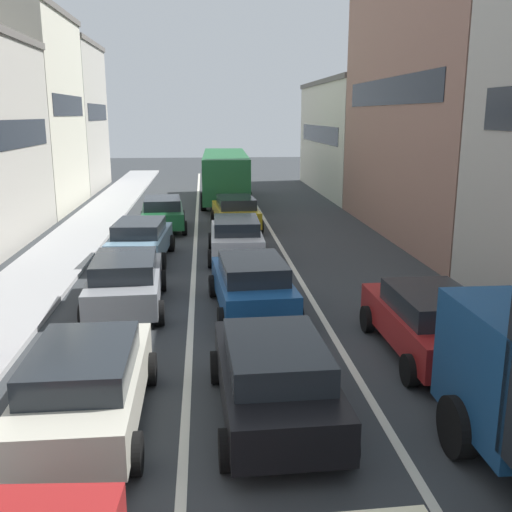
{
  "coord_description": "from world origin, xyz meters",
  "views": [
    {
      "loc": [
        -1.29,
        -2.5,
        5.14
      ],
      "look_at": [
        0.0,
        12.0,
        1.6
      ],
      "focal_mm": 40.9,
      "sensor_mm": 36.0,
      "label": 1
    }
  ],
  "objects_px": {
    "hatchback_centre_lane_third": "(252,283)",
    "sedan_left_lane_third": "(126,280)",
    "sedan_centre_lane_second": "(274,376)",
    "sedan_centre_lane_fifth": "(236,212)",
    "bus_mid_queue_primary": "(225,173)",
    "sedan_right_lane_behind_truck": "(430,320)",
    "coupe_centre_lane_fourth": "(236,236)",
    "sedan_left_lane_fifth": "(163,213)",
    "sedan_left_lane_fourth": "(141,239)",
    "wagon_left_lane_second": "(86,383)"
  },
  "relations": [
    {
      "from": "hatchback_centre_lane_third",
      "to": "sedan_left_lane_third",
      "type": "bearing_deg",
      "value": 76.5
    },
    {
      "from": "sedan_centre_lane_second",
      "to": "sedan_left_lane_third",
      "type": "height_order",
      "value": "same"
    },
    {
      "from": "sedan_centre_lane_fifth",
      "to": "bus_mid_queue_primary",
      "type": "relative_size",
      "value": 0.42
    },
    {
      "from": "hatchback_centre_lane_third",
      "to": "sedan_right_lane_behind_truck",
      "type": "distance_m",
      "value": 4.81
    },
    {
      "from": "hatchback_centre_lane_third",
      "to": "sedan_right_lane_behind_truck",
      "type": "bearing_deg",
      "value": -134.83
    },
    {
      "from": "coupe_centre_lane_fourth",
      "to": "sedan_left_lane_fifth",
      "type": "height_order",
      "value": "same"
    },
    {
      "from": "sedan_left_lane_fifth",
      "to": "sedan_centre_lane_second",
      "type": "bearing_deg",
      "value": -173.95
    },
    {
      "from": "sedan_left_lane_third",
      "to": "sedan_centre_lane_fifth",
      "type": "height_order",
      "value": "same"
    },
    {
      "from": "sedan_left_lane_fourth",
      "to": "sedan_left_lane_fifth",
      "type": "distance_m",
      "value": 5.88
    },
    {
      "from": "sedan_left_lane_fourth",
      "to": "sedan_left_lane_fifth",
      "type": "relative_size",
      "value": 1.0
    },
    {
      "from": "sedan_left_lane_third",
      "to": "bus_mid_queue_primary",
      "type": "xyz_separation_m",
      "value": [
        3.42,
        19.62,
        0.96
      ]
    },
    {
      "from": "sedan_centre_lane_fifth",
      "to": "sedan_left_lane_fourth",
      "type": "bearing_deg",
      "value": 143.67
    },
    {
      "from": "sedan_centre_lane_fifth",
      "to": "sedan_right_lane_behind_truck",
      "type": "xyz_separation_m",
      "value": [
        3.39,
        -14.92,
        0.0
      ]
    },
    {
      "from": "coupe_centre_lane_fourth",
      "to": "sedan_centre_lane_fifth",
      "type": "distance_m",
      "value": 5.62
    },
    {
      "from": "sedan_centre_lane_second",
      "to": "sedan_left_lane_third",
      "type": "distance_m",
      "value": 7.01
    },
    {
      "from": "sedan_centre_lane_second",
      "to": "sedan_right_lane_behind_truck",
      "type": "height_order",
      "value": "same"
    },
    {
      "from": "coupe_centre_lane_fourth",
      "to": "sedan_left_lane_fourth",
      "type": "relative_size",
      "value": 0.99
    },
    {
      "from": "sedan_centre_lane_second",
      "to": "sedan_left_lane_fourth",
      "type": "xyz_separation_m",
      "value": [
        -3.43,
        11.53,
        0.0
      ]
    },
    {
      "from": "coupe_centre_lane_fourth",
      "to": "sedan_left_lane_fourth",
      "type": "bearing_deg",
      "value": 94.58
    },
    {
      "from": "sedan_centre_lane_second",
      "to": "sedan_left_lane_fourth",
      "type": "relative_size",
      "value": 0.99
    },
    {
      "from": "hatchback_centre_lane_third",
      "to": "sedan_left_lane_fourth",
      "type": "xyz_separation_m",
      "value": [
        -3.51,
        5.92,
        0.0
      ]
    },
    {
      "from": "coupe_centre_lane_fourth",
      "to": "sedan_left_lane_fifth",
      "type": "distance_m",
      "value": 6.42
    },
    {
      "from": "wagon_left_lane_second",
      "to": "sedan_left_lane_third",
      "type": "relative_size",
      "value": 0.99
    },
    {
      "from": "hatchback_centre_lane_third",
      "to": "sedan_left_lane_fourth",
      "type": "distance_m",
      "value": 6.88
    },
    {
      "from": "sedan_left_lane_third",
      "to": "sedan_centre_lane_fifth",
      "type": "relative_size",
      "value": 0.99
    },
    {
      "from": "sedan_centre_lane_fifth",
      "to": "wagon_left_lane_second",
      "type": "bearing_deg",
      "value": 165.02
    },
    {
      "from": "wagon_left_lane_second",
      "to": "sedan_left_lane_fourth",
      "type": "xyz_separation_m",
      "value": [
        -0.28,
        11.53,
        0.0
      ]
    },
    {
      "from": "sedan_centre_lane_second",
      "to": "sedan_right_lane_behind_truck",
      "type": "xyz_separation_m",
      "value": [
        3.69,
        2.43,
        0.0
      ]
    },
    {
      "from": "wagon_left_lane_second",
      "to": "hatchback_centre_lane_third",
      "type": "bearing_deg",
      "value": -30.36
    },
    {
      "from": "hatchback_centre_lane_third",
      "to": "bus_mid_queue_primary",
      "type": "height_order",
      "value": "bus_mid_queue_primary"
    },
    {
      "from": "sedan_centre_lane_fifth",
      "to": "sedan_right_lane_behind_truck",
      "type": "relative_size",
      "value": 1.02
    },
    {
      "from": "sedan_centre_lane_second",
      "to": "sedan_left_lane_fifth",
      "type": "distance_m",
      "value": 17.65
    },
    {
      "from": "bus_mid_queue_primary",
      "to": "sedan_left_lane_third",
      "type": "bearing_deg",
      "value": 171.42
    },
    {
      "from": "sedan_right_lane_behind_truck",
      "to": "wagon_left_lane_second",
      "type": "bearing_deg",
      "value": 109.19
    },
    {
      "from": "sedan_centre_lane_fifth",
      "to": "sedan_centre_lane_second",
      "type": "bearing_deg",
      "value": 175.27
    },
    {
      "from": "coupe_centre_lane_fourth",
      "to": "hatchback_centre_lane_third",
      "type": "bearing_deg",
      "value": -178.26
    },
    {
      "from": "sedan_centre_lane_second",
      "to": "coupe_centre_lane_fourth",
      "type": "height_order",
      "value": "same"
    },
    {
      "from": "sedan_left_lane_fifth",
      "to": "wagon_left_lane_second",
      "type": "bearing_deg",
      "value": 175.77
    },
    {
      "from": "sedan_left_lane_third",
      "to": "sedan_left_lane_fifth",
      "type": "distance_m",
      "value": 11.19
    },
    {
      "from": "coupe_centre_lane_fourth",
      "to": "sedan_left_lane_fourth",
      "type": "height_order",
      "value": "same"
    },
    {
      "from": "hatchback_centre_lane_third",
      "to": "bus_mid_queue_primary",
      "type": "xyz_separation_m",
      "value": [
        0.06,
        20.22,
        0.96
      ]
    },
    {
      "from": "coupe_centre_lane_fourth",
      "to": "sedan_left_lane_fifth",
      "type": "bearing_deg",
      "value": 29.3
    },
    {
      "from": "wagon_left_lane_second",
      "to": "sedan_centre_lane_fifth",
      "type": "height_order",
      "value": "same"
    },
    {
      "from": "hatchback_centre_lane_third",
      "to": "bus_mid_queue_primary",
      "type": "distance_m",
      "value": 20.24
    },
    {
      "from": "sedan_centre_lane_fifth",
      "to": "sedan_right_lane_behind_truck",
      "type": "height_order",
      "value": "same"
    },
    {
      "from": "wagon_left_lane_second",
      "to": "bus_mid_queue_primary",
      "type": "relative_size",
      "value": 0.41
    },
    {
      "from": "sedan_centre_lane_second",
      "to": "coupe_centre_lane_fourth",
      "type": "xyz_separation_m",
      "value": [
        0.01,
        11.74,
        0.0
      ]
    },
    {
      "from": "sedan_centre_lane_second",
      "to": "sedan_left_lane_fourth",
      "type": "distance_m",
      "value": 12.03
    },
    {
      "from": "sedan_left_lane_third",
      "to": "sedan_left_lane_fifth",
      "type": "bearing_deg",
      "value": -3.82
    },
    {
      "from": "sedan_left_lane_third",
      "to": "sedan_left_lane_fourth",
      "type": "distance_m",
      "value": 5.33
    }
  ]
}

